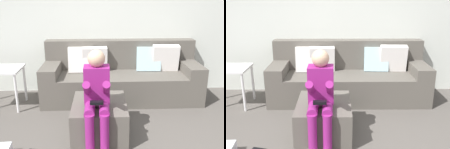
% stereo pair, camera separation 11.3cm
% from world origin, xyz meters
% --- Properties ---
extents(wall_back, '(4.97, 0.10, 2.74)m').
position_xyz_m(wall_back, '(0.00, 2.28, 1.37)').
color(wall_back, silver).
rests_on(wall_back, ground_plane).
extents(couch_sectional, '(2.45, 0.86, 0.91)m').
position_xyz_m(couch_sectional, '(0.15, 1.87, 0.35)').
color(couch_sectional, '#59544C').
rests_on(couch_sectional, ground_plane).
extents(ottoman, '(0.64, 0.78, 0.41)m').
position_xyz_m(ottoman, '(-0.20, 0.71, 0.21)').
color(ottoman, '#59544C').
rests_on(ottoman, ground_plane).
extents(person_seated, '(0.28, 0.62, 1.07)m').
position_xyz_m(person_seated, '(-0.22, 0.51, 0.60)').
color(person_seated, '#8C1E72').
rests_on(person_seated, ground_plane).
extents(side_table, '(0.61, 0.50, 0.60)m').
position_xyz_m(side_table, '(-1.65, 1.57, 0.51)').
color(side_table, white).
rests_on(side_table, ground_plane).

